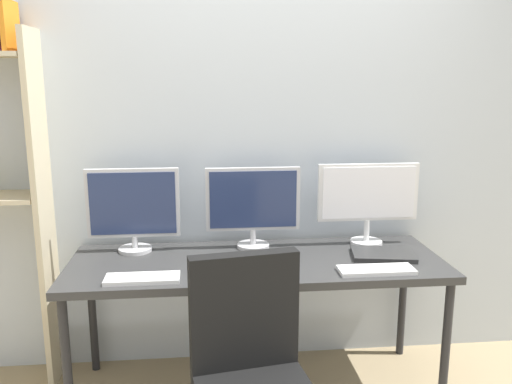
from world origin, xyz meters
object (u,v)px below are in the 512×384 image
(computer_mouse, at_px, (198,270))
(keyboard_right, at_px, (376,270))
(monitor_left, at_px, (133,208))
(monitor_right, at_px, (368,197))
(desk, at_px, (257,270))
(laptop_closed, at_px, (383,254))
(monitor_center, at_px, (253,204))
(keyboard_left, at_px, (142,278))

(computer_mouse, bearing_deg, keyboard_right, -4.49)
(monitor_left, height_order, monitor_right, monitor_right)
(monitor_left, bearing_deg, desk, -18.20)
(desk, distance_m, laptop_closed, 0.67)
(monitor_right, bearing_deg, computer_mouse, -158.39)
(monitor_center, bearing_deg, monitor_right, -0.00)
(monitor_right, xyz_separation_m, keyboard_right, (-0.09, -0.44, -0.26))
(laptop_closed, bearing_deg, monitor_center, 171.44)
(monitor_right, xyz_separation_m, keyboard_left, (-1.21, -0.44, -0.26))
(monitor_center, distance_m, laptop_closed, 0.74)
(keyboard_left, xyz_separation_m, laptop_closed, (1.23, 0.22, 0.00))
(monitor_left, distance_m, keyboard_left, 0.51)
(keyboard_right, bearing_deg, keyboard_left, 180.00)
(desk, height_order, computer_mouse, computer_mouse)
(desk, bearing_deg, keyboard_right, -22.33)
(keyboard_left, relative_size, laptop_closed, 1.08)
(keyboard_right, relative_size, computer_mouse, 3.84)
(monitor_right, bearing_deg, desk, -161.80)
(monitor_center, height_order, keyboard_left, monitor_center)
(monitor_center, xyz_separation_m, monitor_right, (0.65, -0.00, 0.02))
(keyboard_left, bearing_deg, laptop_closed, 10.04)
(desk, height_order, laptop_closed, laptop_closed)
(monitor_right, bearing_deg, monitor_center, 180.00)
(computer_mouse, bearing_deg, monitor_right, 21.61)
(monitor_left, relative_size, monitor_center, 0.96)
(monitor_right, bearing_deg, monitor_left, 180.00)
(monitor_left, distance_m, computer_mouse, 0.56)
(keyboard_right, distance_m, laptop_closed, 0.24)
(monitor_left, bearing_deg, keyboard_left, -79.04)
(monitor_right, distance_m, computer_mouse, 1.05)
(desk, xyz_separation_m, computer_mouse, (-0.30, -0.16, 0.07))
(monitor_left, bearing_deg, monitor_center, -0.00)
(monitor_right, xyz_separation_m, computer_mouse, (-0.95, -0.37, -0.25))
(monitor_center, height_order, keyboard_right, monitor_center)
(monitor_right, relative_size, keyboard_left, 1.65)
(laptop_closed, bearing_deg, desk, -171.03)
(monitor_center, relative_size, keyboard_left, 1.50)
(keyboard_left, distance_m, keyboard_right, 1.12)
(monitor_center, relative_size, monitor_right, 0.91)
(desk, relative_size, monitor_center, 3.74)
(monitor_center, height_order, computer_mouse, monitor_center)
(desk, xyz_separation_m, monitor_center, (0.00, 0.21, 0.30))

